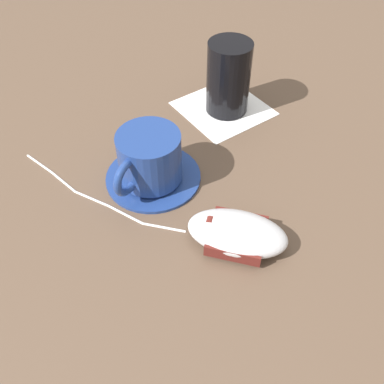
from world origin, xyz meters
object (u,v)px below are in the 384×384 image
Objects in this scene: saucer at (153,176)px; drinking_glass at (228,78)px; coffee_cup at (149,158)px; computer_mouse at (237,233)px.

drinking_glass is (-0.19, -0.01, 0.05)m from saucer.
drinking_glass reaches higher than coffee_cup.
drinking_glass is at bearing -176.12° from coffee_cup.
drinking_glass reaches higher than computer_mouse.
computer_mouse is (0.01, 0.15, -0.02)m from coffee_cup.
saucer is 0.96× the size of computer_mouse.
saucer is at bearing 3.60° from drinking_glass.
coffee_cup is 0.15m from computer_mouse.
drinking_glass is (-0.19, -0.01, 0.02)m from coffee_cup.
saucer is 0.19m from drinking_glass.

